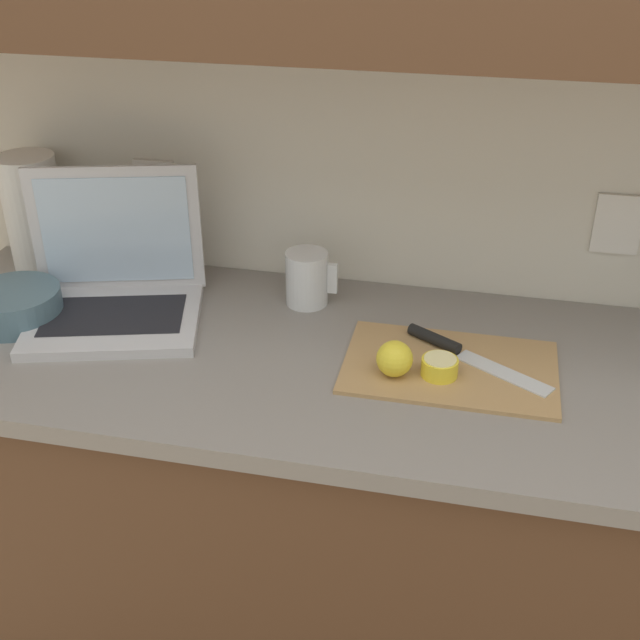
# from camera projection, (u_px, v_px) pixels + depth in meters

# --- Properties ---
(counter_unit) EXTENTS (2.33, 0.62, 0.90)m
(counter_unit) POSITION_uv_depth(u_px,v_px,m) (489.00, 556.00, 1.64)
(counter_unit) COLOR brown
(counter_unit) RESTS_ON ground_plane
(laptop) EXTENTS (0.39, 0.35, 0.28)m
(laptop) POSITION_uv_depth(u_px,v_px,m) (115.00, 283.00, 1.59)
(laptop) COLOR silver
(laptop) RESTS_ON counter_unit
(cutting_board) EXTENTS (0.38, 0.25, 0.01)m
(cutting_board) POSITION_uv_depth(u_px,v_px,m) (450.00, 368.00, 1.43)
(cutting_board) COLOR tan
(cutting_board) RESTS_ON counter_unit
(knife) EXTENTS (0.27, 0.17, 0.02)m
(knife) POSITION_uv_depth(u_px,v_px,m) (452.00, 348.00, 1.47)
(knife) COLOR silver
(knife) RESTS_ON cutting_board
(lemon_half_cut) EXTENTS (0.06, 0.06, 0.03)m
(lemon_half_cut) POSITION_uv_depth(u_px,v_px,m) (440.00, 367.00, 1.40)
(lemon_half_cut) COLOR yellow
(lemon_half_cut) RESTS_ON cutting_board
(lemon_whole_beside) EXTENTS (0.06, 0.06, 0.06)m
(lemon_whole_beside) POSITION_uv_depth(u_px,v_px,m) (395.00, 359.00, 1.39)
(lemon_whole_beside) COLOR yellow
(lemon_whole_beside) RESTS_ON cutting_board
(measuring_cup) EXTENTS (0.11, 0.09, 0.11)m
(measuring_cup) POSITION_uv_depth(u_px,v_px,m) (307.00, 278.00, 1.63)
(measuring_cup) COLOR silver
(measuring_cup) RESTS_ON counter_unit
(bowl_white) EXTENTS (0.18, 0.18, 0.07)m
(bowl_white) POSITION_uv_depth(u_px,v_px,m) (16.00, 306.00, 1.57)
(bowl_white) COLOR slate
(bowl_white) RESTS_ON counter_unit
(paper_towel_roll) EXTENTS (0.12, 0.12, 0.26)m
(paper_towel_roll) POSITION_uv_depth(u_px,v_px,m) (34.00, 213.00, 1.74)
(paper_towel_roll) COLOR white
(paper_towel_roll) RESTS_ON counter_unit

